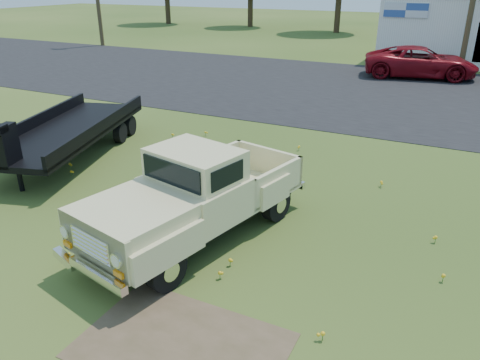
% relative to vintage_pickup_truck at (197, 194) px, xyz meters
% --- Properties ---
extents(ground, '(140.00, 140.00, 0.00)m').
position_rel_vintage_pickup_truck_xyz_m(ground, '(-0.09, 0.17, -0.97)').
color(ground, '#2C4717').
rests_on(ground, ground).
extents(asphalt_lot, '(90.00, 14.00, 0.02)m').
position_rel_vintage_pickup_truck_xyz_m(asphalt_lot, '(-0.09, 15.17, -0.97)').
color(asphalt_lot, black).
rests_on(asphalt_lot, ground).
extents(dirt_patch_a, '(3.00, 2.00, 0.01)m').
position_rel_vintage_pickup_truck_xyz_m(dirt_patch_a, '(1.41, -2.83, -0.97)').
color(dirt_patch_a, brown).
rests_on(dirt_patch_a, ground).
extents(dirt_patch_b, '(2.20, 1.60, 0.01)m').
position_rel_vintage_pickup_truck_xyz_m(dirt_patch_b, '(-2.09, 3.67, -0.97)').
color(dirt_patch_b, brown).
rests_on(dirt_patch_b, ground).
extents(vintage_pickup_truck, '(3.23, 5.68, 1.94)m').
position_rel_vintage_pickup_truck_xyz_m(vintage_pickup_truck, '(0.00, 0.00, 0.00)').
color(vintage_pickup_truck, beige).
rests_on(vintage_pickup_truck, ground).
extents(flatbed_trailer, '(4.10, 7.14, 1.85)m').
position_rel_vintage_pickup_truck_xyz_m(flatbed_trailer, '(-5.93, 2.44, -0.05)').
color(flatbed_trailer, black).
rests_on(flatbed_trailer, ground).
extents(red_pickup, '(6.17, 3.70, 1.60)m').
position_rel_vintage_pickup_truck_xyz_m(red_pickup, '(1.97, 19.81, -0.17)').
color(red_pickup, maroon).
rests_on(red_pickup, ground).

